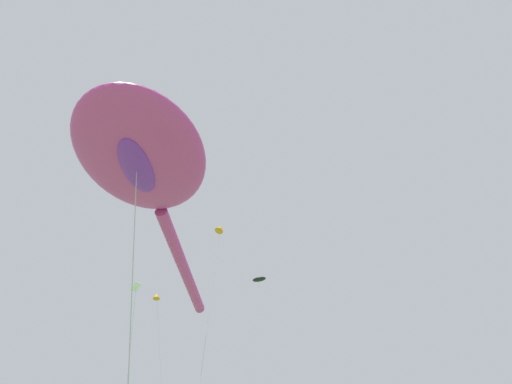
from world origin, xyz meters
TOP-DOWN VIEW (x-y plane):
  - big_show_kite at (-2.97, 10.10)m, footprint 12.46×9.73m
  - small_kite_tiny_distant at (10.05, 26.71)m, footprint 3.99×2.34m
  - small_kite_box_yellow at (5.55, 15.01)m, footprint 1.46×0.71m
  - small_kite_streamer_purple at (14.34, 19.13)m, footprint 2.16×1.31m
  - small_kite_delta_white at (4.61, 20.91)m, footprint 3.92×2.36m

SIDE VIEW (x-z plane):
  - big_show_kite at x=-2.97m, z-range 5.55..18.11m
  - small_kite_delta_white at x=4.61m, z-range 5.43..19.84m
  - small_kite_box_yellow at x=5.55m, z-range 7.89..24.81m
  - small_kite_tiny_distant at x=10.05m, z-range 8.60..26.87m
  - small_kite_streamer_purple at x=14.34m, z-range 9.04..27.89m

